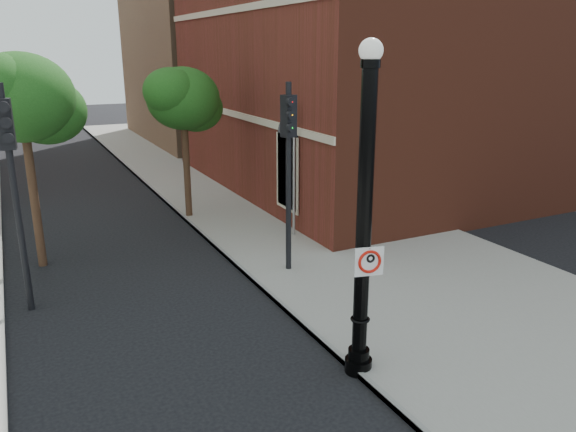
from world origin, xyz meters
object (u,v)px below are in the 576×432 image
no_parking_sign (369,261)px  traffic_signal_left (11,163)px  lamppost (364,232)px  traffic_signal_right (289,148)px

no_parking_sign → traffic_signal_left: size_ratio=0.10×
lamppost → no_parking_sign: size_ratio=11.19×
lamppost → traffic_signal_right: 5.28m
lamppost → traffic_signal_right: (1.06, 5.13, 0.66)m
traffic_signal_left → traffic_signal_right: size_ratio=1.02×
no_parking_sign → lamppost: bearing=117.0°
traffic_signal_right → lamppost: bearing=-115.1°
no_parking_sign → traffic_signal_left: 8.28m
no_parking_sign → traffic_signal_left: traffic_signal_left is taller
lamppost → traffic_signal_left: size_ratio=1.16×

